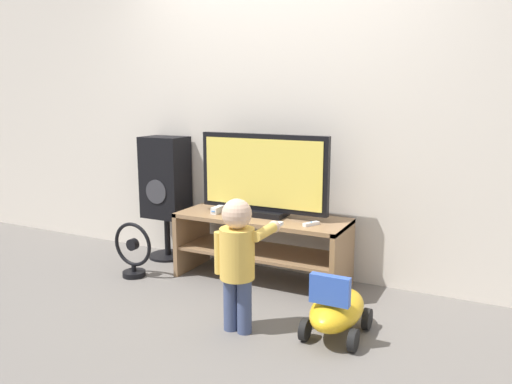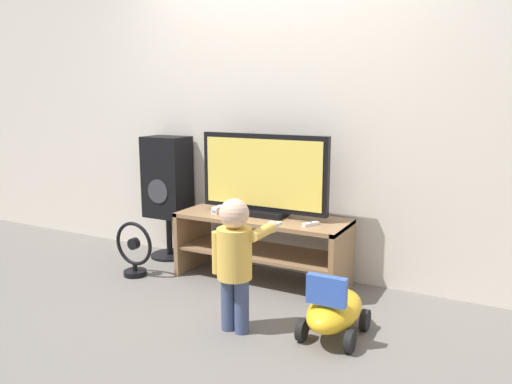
% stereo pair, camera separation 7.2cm
% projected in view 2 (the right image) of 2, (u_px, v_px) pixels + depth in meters
% --- Properties ---
extents(ground_plane, '(16.00, 16.00, 0.00)m').
position_uv_depth(ground_plane, '(247.00, 291.00, 3.60)').
color(ground_plane, slate).
extents(wall_back, '(10.00, 0.06, 2.60)m').
position_uv_depth(wall_back, '(281.00, 107.00, 3.84)').
color(wall_back, silver).
rests_on(wall_back, ground_plane).
extents(tv_stand, '(1.29, 0.48, 0.50)m').
position_uv_depth(tv_stand, '(262.00, 238.00, 3.75)').
color(tv_stand, '#93704C').
rests_on(tv_stand, ground_plane).
extents(television, '(1.01, 0.20, 0.61)m').
position_uv_depth(television, '(263.00, 176.00, 3.68)').
color(television, black).
rests_on(television, tv_stand).
extents(game_console, '(0.05, 0.16, 0.05)m').
position_uv_depth(game_console, '(219.00, 209.00, 3.82)').
color(game_console, white).
rests_on(game_console, tv_stand).
extents(remote_primary, '(0.09, 0.13, 0.03)m').
position_uv_depth(remote_primary, '(311.00, 224.00, 3.44)').
color(remote_primary, white).
rests_on(remote_primary, tv_stand).
extents(child, '(0.31, 0.46, 0.81)m').
position_uv_depth(child, '(236.00, 254.00, 2.91)').
color(child, '#3F4C72').
rests_on(child, ground_plane).
extents(speaker_tower, '(0.37, 0.33, 1.05)m').
position_uv_depth(speaker_tower, '(167.00, 180.00, 4.25)').
color(speaker_tower, black).
rests_on(speaker_tower, ground_plane).
extents(floor_fan, '(0.35, 0.18, 0.43)m').
position_uv_depth(floor_fan, '(134.00, 251.00, 3.88)').
color(floor_fan, black).
rests_on(floor_fan, ground_plane).
extents(ride_on_toy, '(0.32, 0.54, 0.41)m').
position_uv_depth(ride_on_toy, '(334.00, 310.00, 2.90)').
color(ride_on_toy, gold).
rests_on(ride_on_toy, ground_plane).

